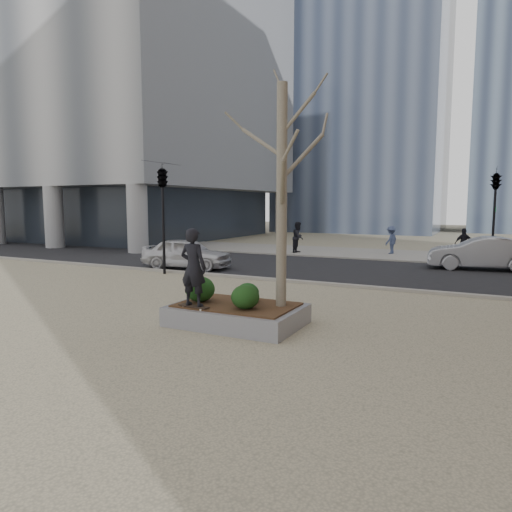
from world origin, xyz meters
The scene contains 19 objects.
ground centered at (0.00, 0.00, 0.00)m, with size 120.00×120.00×0.00m, color tan.
street centered at (0.00, 10.00, 0.01)m, with size 60.00×8.00×0.02m, color black.
far_sidewalk centered at (0.00, 17.00, 0.01)m, with size 60.00×6.00×0.02m, color gray.
planter centered at (1.00, 0.00, 0.23)m, with size 3.00×2.00×0.45m, color gray.
planter_mulch centered at (1.00, 0.00, 0.47)m, with size 2.70×1.70×0.04m, color #382314.
sycamore_tree centered at (2.00, 0.30, 3.79)m, with size 2.80×2.80×6.60m, color gray, non-canonical shape.
shrub_left centered at (0.08, -0.17, 0.79)m, with size 0.72×0.72×0.61m, color black.
shrub_middle centered at (1.14, 0.27, 0.72)m, with size 0.55×0.55×0.47m, color #133C15.
shrub_right centered at (1.41, -0.36, 0.76)m, with size 0.64×0.64×0.54m, color #113711.
skateboard centered at (0.29, -0.74, 0.49)m, with size 0.78×0.20×0.07m, color black, non-canonical shape.
skateboarder centered at (0.29, -0.74, 1.41)m, with size 0.65×0.42×1.77m, color black.
police_car centered at (-5.52, 7.21, 0.69)m, with size 1.59×3.95×1.34m, color silver.
car_silver centered at (6.06, 12.61, 0.73)m, with size 1.51×4.33×1.43m, color gray.
pedestrian_a centered at (-3.58, 15.66, 0.92)m, with size 0.87×0.68×1.80m, color black.
pedestrian_b centered at (1.40, 17.44, 0.81)m, with size 1.02×0.59×1.58m, color #3A4669.
pedestrian_c centered at (5.23, 16.30, 0.83)m, with size 0.94×0.39×1.60m, color black.
traffic_light_near centered at (-5.50, 5.60, 2.25)m, with size 0.60×2.48×4.50m, color black, non-canonical shape.
traffic_light_far centered at (6.50, 14.60, 2.25)m, with size 0.60×2.48×4.50m, color black, non-canonical shape.
building_glass_a centered at (-6.00, 42.00, 22.50)m, with size 16.00×16.00×45.00m, color slate.
Camera 1 is at (6.12, -9.22, 2.82)m, focal length 32.00 mm.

